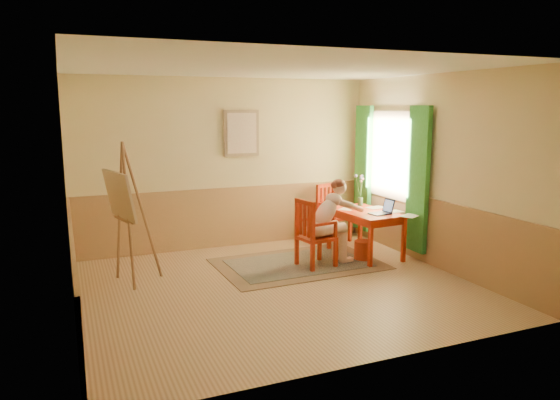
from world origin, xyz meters
name	(u,v)px	position (x,y,z in m)	size (l,w,h in m)	color
room	(278,181)	(0.00, 0.00, 1.40)	(5.04, 4.54, 2.84)	tan
wainscot	(257,236)	(0.00, 0.80, 0.50)	(5.00, 4.50, 1.00)	tan
window	(389,168)	(2.42, 1.10, 1.35)	(0.12, 2.01, 2.20)	white
wall_portrait	(242,133)	(0.25, 2.20, 1.90)	(0.60, 0.05, 0.76)	#987A59
rug	(298,264)	(0.66, 0.81, 0.01)	(2.44, 1.67, 0.02)	#8C7251
table	(365,217)	(1.82, 0.83, 0.63)	(0.82, 1.26, 0.72)	#BB2A0B
chair_left	(313,234)	(0.79, 0.59, 0.51)	(0.54, 0.52, 1.02)	#BB2A0B
chair_back	(332,213)	(1.79, 1.89, 0.50)	(0.56, 0.57, 1.00)	#BB2A0B
figure	(330,218)	(1.09, 0.64, 0.71)	(0.98, 0.50, 1.28)	beige
laptop	(383,211)	(1.95, 0.55, 0.76)	(0.39, 0.27, 0.22)	#1E2338
papers	(381,211)	(2.05, 0.75, 0.72)	(0.95, 1.18, 0.00)	white
vase	(360,191)	(1.99, 1.28, 0.96)	(0.18, 0.26, 0.52)	#3F724C
wastebasket	(363,250)	(1.67, 0.63, 0.15)	(0.28, 0.28, 0.30)	#AA2F0F
easel	(122,201)	(-1.83, 0.90, 1.12)	(0.71, 0.85, 1.90)	brown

